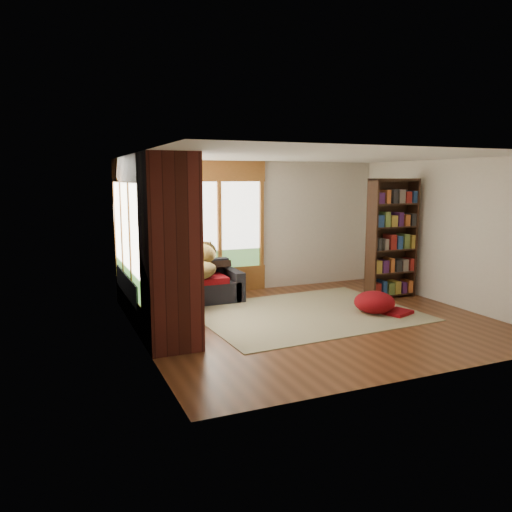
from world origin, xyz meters
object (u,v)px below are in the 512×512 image
object	(u,v)px
area_rug	(306,313)
dog_brindle	(183,274)
pouf	(374,302)
sectional_sofa	(170,291)
dog_tan	(198,261)
bookshelf	(392,239)
brick_chimney	(170,252)

from	to	relation	value
area_rug	dog_brindle	distance (m)	2.18
pouf	dog_brindle	size ratio (longest dim) A/B	0.81
sectional_sofa	dog_tan	bearing A→B (deg)	-6.00
bookshelf	dog_tan	size ratio (longest dim) A/B	1.99
dog_brindle	bookshelf	bearing A→B (deg)	-77.19
brick_chimney	pouf	bearing A→B (deg)	5.79
pouf	dog_tan	distance (m)	3.12
sectional_sofa	area_rug	distance (m)	2.42
dog_tan	dog_brindle	distance (m)	0.81
area_rug	bookshelf	bearing A→B (deg)	11.54
dog_tan	dog_brindle	size ratio (longest dim) A/B	1.34
dog_tan	pouf	bearing A→B (deg)	-74.81
sectional_sofa	dog_brindle	world-z (taller)	dog_brindle
dog_tan	area_rug	bearing A→B (deg)	-80.98
sectional_sofa	dog_tan	size ratio (longest dim) A/B	1.94
brick_chimney	sectional_sofa	size ratio (longest dim) A/B	1.18
sectional_sofa	bookshelf	distance (m)	4.26
brick_chimney	dog_tan	bearing A→B (deg)	64.10
sectional_sofa	dog_brindle	xyz separation A→B (m)	(0.05, -0.76, 0.44)
bookshelf	dog_tan	world-z (taller)	bookshelf
bookshelf	pouf	world-z (taller)	bookshelf
bookshelf	dog_tan	xyz separation A→B (m)	(-3.59, 0.76, -0.31)
brick_chimney	pouf	size ratio (longest dim) A/B	3.78
bookshelf	dog_tan	distance (m)	3.68
dog_brindle	pouf	bearing A→B (deg)	-92.70
brick_chimney	dog_brindle	xyz separation A→B (m)	(0.49, 1.29, -0.55)
sectional_sofa	bookshelf	bearing A→B (deg)	-7.19
pouf	area_rug	bearing A→B (deg)	158.96
area_rug	dog_brindle	xyz separation A→B (m)	(-1.99, 0.51, 0.74)
area_rug	pouf	distance (m)	1.18
area_rug	pouf	world-z (taller)	pouf
area_rug	dog_tan	world-z (taller)	dog_tan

